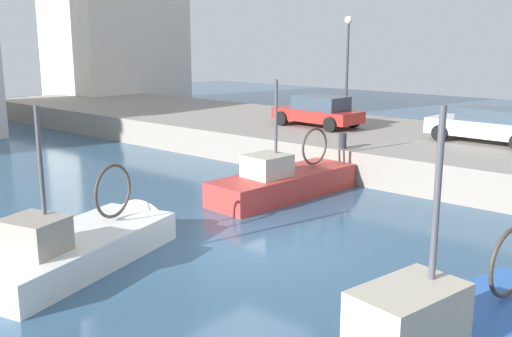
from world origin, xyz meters
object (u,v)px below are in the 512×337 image
object	(u,v)px
fishing_boat_red	(290,192)
quay_streetlamp	(348,51)
mooring_bollard_mid	(343,141)
parked_car_white	(490,125)
parked_car_red	(318,111)
fishing_boat_white	(88,256)

from	to	relation	value
fishing_boat_red	quay_streetlamp	bearing A→B (deg)	20.89
mooring_bollard_mid	parked_car_white	bearing A→B (deg)	-38.62
mooring_bollard_mid	quay_streetlamp	size ratio (longest dim) A/B	0.11
quay_streetlamp	parked_car_red	bearing A→B (deg)	174.54
parked_car_red	quay_streetlamp	bearing A→B (deg)	-5.46
parked_car_white	quay_streetlamp	world-z (taller)	quay_streetlamp
parked_car_white	quay_streetlamp	size ratio (longest dim) A/B	0.91
fishing_boat_white	quay_streetlamp	world-z (taller)	quay_streetlamp
parked_car_white	parked_car_red	bearing A→B (deg)	96.49
parked_car_white	mooring_bollard_mid	distance (m)	5.80
parked_car_white	parked_car_red	size ratio (longest dim) A/B	1.08
fishing_boat_red	quay_streetlamp	xyz separation A→B (m)	(8.45, 3.23, 4.35)
parked_car_red	mooring_bollard_mid	world-z (taller)	parked_car_red
fishing_boat_white	quay_streetlamp	xyz separation A→B (m)	(16.21, 3.16, 4.37)
quay_streetlamp	mooring_bollard_mid	bearing A→B (deg)	-148.61
parked_car_white	parked_car_red	xyz separation A→B (m)	(-0.82, 7.24, 0.01)
parked_car_white	fishing_boat_red	bearing A→B (deg)	152.36
parked_car_red	quay_streetlamp	world-z (taller)	quay_streetlamp
fishing_boat_red	fishing_boat_white	size ratio (longest dim) A/B	1.02
fishing_boat_white	parked_car_red	xyz separation A→B (m)	(14.26, 3.35, 1.81)
fishing_boat_red	quay_streetlamp	world-z (taller)	quay_streetlamp
fishing_boat_red	mooring_bollard_mid	xyz separation A→B (m)	(2.80, -0.22, 1.37)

